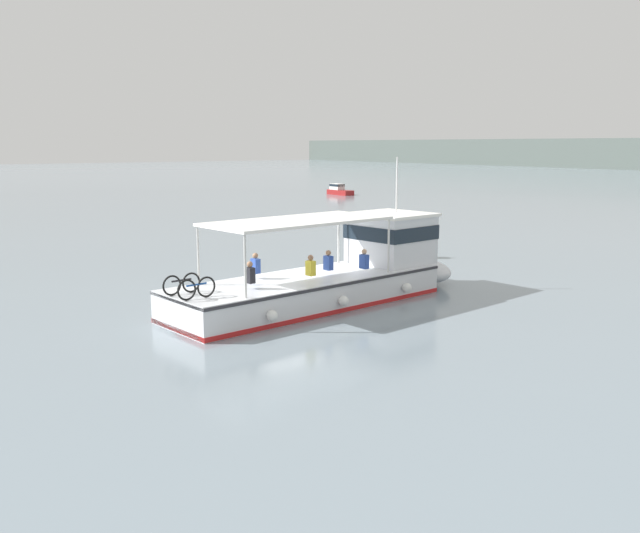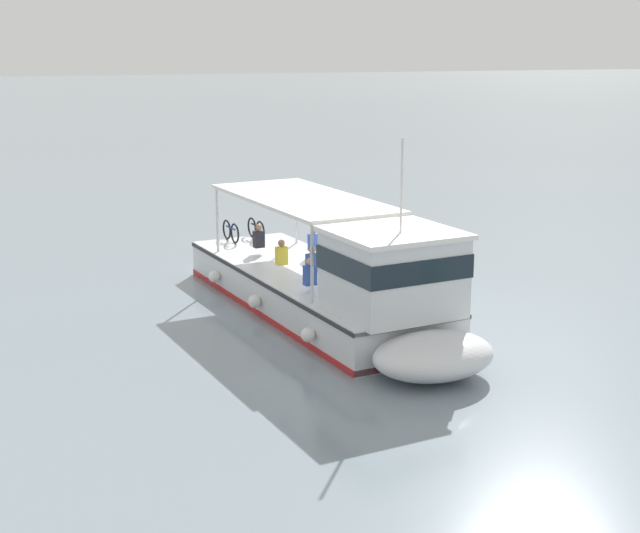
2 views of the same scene
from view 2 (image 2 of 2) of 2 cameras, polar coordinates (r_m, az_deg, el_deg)
The scene contains 2 objects.
ground_plane at distance 26.58m, azimuth 3.33°, elevation -2.37°, with size 400.00×400.00×0.00m, color gray.
ferry_main at distance 24.35m, azimuth 1.09°, elevation -1.39°, with size 4.63×13.02×5.32m.
Camera 2 is at (10.37, 23.32, 7.42)m, focal length 50.89 mm.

